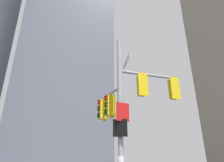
{
  "coord_description": "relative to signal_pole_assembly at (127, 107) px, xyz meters",
  "views": [
    {
      "loc": [
        -1.7,
        -8.48,
        2.19
      ],
      "look_at": [
        -0.35,
        0.05,
        5.78
      ],
      "focal_mm": 32.42,
      "sensor_mm": 36.0,
      "label": 1
    }
  ],
  "objects": [
    {
      "name": "building_mid_block",
      "position": [
        -4.37,
        20.54,
        19.04
      ],
      "size": [
        12.39,
        12.39,
        47.47
      ],
      "primitive_type": "cube",
      "color": "slate",
      "rests_on": "ground"
    },
    {
      "name": "signal_pole_assembly",
      "position": [
        0.0,
        0.0,
        0.0
      ],
      "size": [
        3.99,
        2.75,
        7.99
      ],
      "color": "#9EA0A3",
      "rests_on": "ground"
    }
  ]
}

